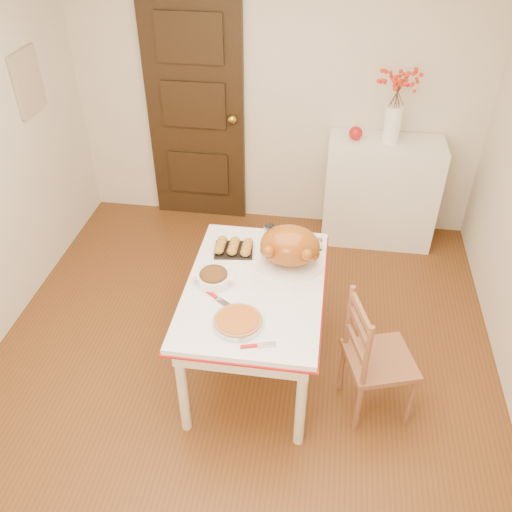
% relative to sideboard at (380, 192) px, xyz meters
% --- Properties ---
extents(floor, '(3.50, 4.00, 0.00)m').
position_rel_sideboard_xyz_m(floor, '(-0.94, -1.78, -0.47)').
color(floor, '#51300F').
rests_on(floor, ground).
extents(wall_back, '(3.50, 0.00, 2.50)m').
position_rel_sideboard_xyz_m(wall_back, '(-0.94, 0.22, 0.78)').
color(wall_back, beige).
rests_on(wall_back, ground).
extents(door_back, '(0.85, 0.06, 2.06)m').
position_rel_sideboard_xyz_m(door_back, '(-1.64, 0.19, 0.56)').
color(door_back, black).
rests_on(door_back, ground).
extents(photo_board, '(0.03, 0.35, 0.45)m').
position_rel_sideboard_xyz_m(photo_board, '(-2.67, -0.58, 1.03)').
color(photo_board, tan).
rests_on(photo_board, ground).
extents(sideboard, '(0.94, 0.42, 0.94)m').
position_rel_sideboard_xyz_m(sideboard, '(0.00, 0.00, 0.00)').
color(sideboard, silver).
rests_on(sideboard, floor).
extents(kitchen_table, '(0.85, 1.24, 0.74)m').
position_rel_sideboard_xyz_m(kitchen_table, '(-0.84, -1.71, -0.10)').
color(kitchen_table, white).
rests_on(kitchen_table, floor).
extents(chair_oak, '(0.48, 0.48, 0.87)m').
position_rel_sideboard_xyz_m(chair_oak, '(-0.05, -1.91, -0.04)').
color(chair_oak, brown).
rests_on(chair_oak, floor).
extents(berry_vase, '(0.32, 0.32, 0.62)m').
position_rel_sideboard_xyz_m(berry_vase, '(0.01, 0.00, 0.78)').
color(berry_vase, white).
rests_on(berry_vase, sideboard).
extents(apple, '(0.11, 0.11, 0.11)m').
position_rel_sideboard_xyz_m(apple, '(-0.27, 0.00, 0.53)').
color(apple, '#B11311').
rests_on(apple, sideboard).
extents(turkey_platter, '(0.50, 0.44, 0.28)m').
position_rel_sideboard_xyz_m(turkey_platter, '(-0.65, -1.49, 0.40)').
color(turkey_platter, '#995B1D').
rests_on(turkey_platter, kitchen_table).
extents(pumpkin_pie, '(0.34, 0.34, 0.06)m').
position_rel_sideboard_xyz_m(pumpkin_pie, '(-0.88, -2.07, 0.30)').
color(pumpkin_pie, '#A55118').
rests_on(pumpkin_pie, kitchen_table).
extents(stuffing_dish, '(0.27, 0.22, 0.10)m').
position_rel_sideboard_xyz_m(stuffing_dish, '(-1.09, -1.73, 0.32)').
color(stuffing_dish, '#502A11').
rests_on(stuffing_dish, kitchen_table).
extents(rolls_tray, '(0.27, 0.22, 0.07)m').
position_rel_sideboard_xyz_m(rolls_tray, '(-1.03, -1.39, 0.30)').
color(rolls_tray, '#AC772A').
rests_on(rolls_tray, kitchen_table).
extents(pie_server, '(0.20, 0.11, 0.01)m').
position_rel_sideboard_xyz_m(pie_server, '(-0.75, -2.21, 0.27)').
color(pie_server, silver).
rests_on(pie_server, kitchen_table).
extents(carving_knife, '(0.24, 0.20, 0.01)m').
position_rel_sideboard_xyz_m(carving_knife, '(-1.02, -1.89, 0.27)').
color(carving_knife, silver).
rests_on(carving_knife, kitchen_table).
extents(drinking_glass, '(0.07, 0.07, 0.12)m').
position_rel_sideboard_xyz_m(drinking_glass, '(-0.82, -1.23, 0.33)').
color(drinking_glass, white).
rests_on(drinking_glass, kitchen_table).
extents(shaker_pair, '(0.09, 0.06, 0.08)m').
position_rel_sideboard_xyz_m(shaker_pair, '(-0.50, -1.29, 0.31)').
color(shaker_pair, white).
rests_on(shaker_pair, kitchen_table).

